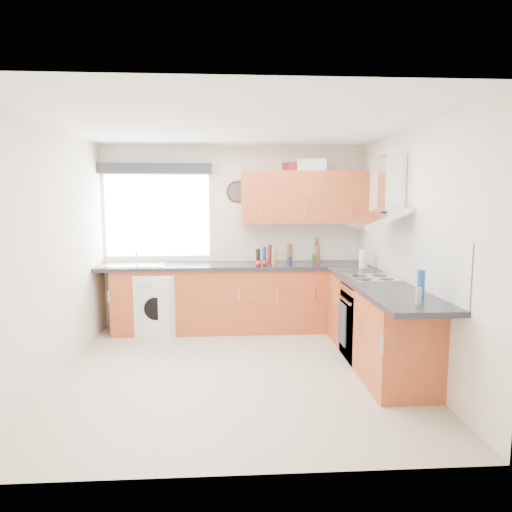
{
  "coord_description": "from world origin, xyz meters",
  "views": [
    {
      "loc": [
        -0.08,
        -4.56,
        1.79
      ],
      "look_at": [
        0.25,
        0.85,
        1.1
      ],
      "focal_mm": 32.0,
      "sensor_mm": 36.0,
      "label": 1
    }
  ],
  "objects": [
    {
      "name": "wall_left",
      "position": [
        -1.8,
        0.0,
        1.25
      ],
      "size": [
        0.02,
        3.6,
        2.5
      ],
      "primitive_type": "cube",
      "color": "silver",
      "rests_on": "ground_plane"
    },
    {
      "name": "oven",
      "position": [
        1.5,
        0.3,
        0.42
      ],
      "size": [
        0.56,
        0.58,
        0.85
      ],
      "primitive_type": "cube",
      "color": "black",
      "rests_on": "ground_plane"
    },
    {
      "name": "washing_machine",
      "position": [
        -1.0,
        1.4,
        0.4
      ],
      "size": [
        0.69,
        0.68,
        0.81
      ],
      "primitive_type": "cube",
      "rotation": [
        0.0,
        0.0,
        -0.33
      ],
      "color": "white",
      "rests_on": "ground_plane"
    },
    {
      "name": "wall_right",
      "position": [
        1.8,
        0.0,
        1.25
      ],
      "size": [
        0.02,
        3.6,
        2.5
      ],
      "primitive_type": "cube",
      "color": "silver",
      "rests_on": "ground_plane"
    },
    {
      "name": "jar_8",
      "position": [
        0.53,
        1.46,
        1.01
      ],
      "size": [
        0.07,
        0.07,
        0.2
      ],
      "primitive_type": "cylinder",
      "color": "olive",
      "rests_on": "worktop_back"
    },
    {
      "name": "wall_back",
      "position": [
        0.0,
        1.8,
        1.25
      ],
      "size": [
        3.6,
        0.02,
        2.5
      ],
      "primitive_type": "cube",
      "color": "silver",
      "rests_on": "ground_plane"
    },
    {
      "name": "window",
      "position": [
        -1.05,
        1.79,
        1.55
      ],
      "size": [
        1.4,
        0.02,
        1.1
      ],
      "primitive_type": "cube",
      "color": "white",
      "rests_on": "wall_back"
    },
    {
      "name": "base_cab_back",
      "position": [
        -0.1,
        1.51,
        0.43
      ],
      "size": [
        3.0,
        0.58,
        0.86
      ],
      "primitive_type": "cube",
      "color": "#A34421",
      "rests_on": "ground_plane"
    },
    {
      "name": "extractor_hood",
      "position": [
        1.6,
        0.3,
        1.77
      ],
      "size": [
        0.52,
        0.78,
        0.66
      ],
      "primitive_type": null,
      "color": "silver",
      "rests_on": "wall_right"
    },
    {
      "name": "window_blind",
      "position": [
        -1.05,
        1.7,
        2.18
      ],
      "size": [
        1.5,
        0.18,
        0.14
      ],
      "primitive_type": "cube",
      "color": "#27282E",
      "rests_on": "wall_back"
    },
    {
      "name": "jar_4",
      "position": [
        0.77,
        1.68,
        1.04
      ],
      "size": [
        0.06,
        0.06,
        0.25
      ],
      "primitive_type": "cylinder",
      "color": "brown",
      "rests_on": "worktop_back"
    },
    {
      "name": "jar_2",
      "position": [
        1.13,
        1.49,
        1.03
      ],
      "size": [
        0.06,
        0.06,
        0.24
      ],
      "primitive_type": "cylinder",
      "color": "brown",
      "rests_on": "worktop_back"
    },
    {
      "name": "jar_1",
      "position": [
        0.41,
        1.62,
        1.02
      ],
      "size": [
        0.05,
        0.05,
        0.22
      ],
      "primitive_type": "cylinder",
      "color": "navy",
      "rests_on": "worktop_back"
    },
    {
      "name": "ceiling",
      "position": [
        0.0,
        0.0,
        2.5
      ],
      "size": [
        3.6,
        3.6,
        0.02
      ],
      "primitive_type": "cube",
      "color": "white",
      "rests_on": "wall_back"
    },
    {
      "name": "bottle_1",
      "position": [
        1.5,
        -0.93,
        0.98
      ],
      "size": [
        0.05,
        0.05,
        0.14
      ],
      "primitive_type": "cylinder",
      "color": "#A3998B",
      "rests_on": "worktop_right"
    },
    {
      "name": "jar_5",
      "position": [
        0.47,
        1.62,
        1.0
      ],
      "size": [
        0.04,
        0.04,
        0.18
      ],
      "primitive_type": "cylinder",
      "color": "black",
      "rests_on": "worktop_back"
    },
    {
      "name": "wall_clock",
      "position": [
        0.05,
        1.78,
        1.87
      ],
      "size": [
        0.31,
        0.04,
        0.31
      ],
      "primitive_type": "cylinder",
      "rotation": [
        1.57,
        0.0,
        0.0
      ],
      "color": "#27282E",
      "rests_on": "wall_back"
    },
    {
      "name": "jar_0",
      "position": [
        1.07,
        1.48,
        0.97
      ],
      "size": [
        0.04,
        0.04,
        0.12
      ],
      "primitive_type": "cylinder",
      "color": "#22521D",
      "rests_on": "worktop_back"
    },
    {
      "name": "wall_front",
      "position": [
        0.0,
        -1.8,
        1.25
      ],
      "size": [
        3.6,
        0.02,
        2.5
      ],
      "primitive_type": "cube",
      "color": "silver",
      "rests_on": "ground_plane"
    },
    {
      "name": "hob_plate",
      "position": [
        1.5,
        0.3,
        0.92
      ],
      "size": [
        0.52,
        0.52,
        0.01
      ],
      "primitive_type": "cube",
      "color": "silver",
      "rests_on": "worktop_right"
    },
    {
      "name": "tomato_cluster",
      "position": [
        0.34,
        1.3,
        0.95
      ],
      "size": [
        0.18,
        0.18,
        0.07
      ],
      "primitive_type": null,
      "rotation": [
        0.0,
        0.0,
        -0.16
      ],
      "color": "#A91210",
      "rests_on": "worktop_back"
    },
    {
      "name": "upper_cabinets",
      "position": [
        0.95,
        1.62,
        1.8
      ],
      "size": [
        1.7,
        0.35,
        0.7
      ],
      "primitive_type": "cube",
      "color": "#A34421",
      "rests_on": "wall_back"
    },
    {
      "name": "base_cab_corner",
      "position": [
        1.5,
        1.5,
        0.43
      ],
      "size": [
        0.6,
        0.6,
        0.86
      ],
      "primitive_type": "cube",
      "color": "#A34421",
      "rests_on": "ground_plane"
    },
    {
      "name": "jar_7",
      "position": [
        0.74,
        1.38,
        0.97
      ],
      "size": [
        0.05,
        0.05,
        0.11
      ],
      "primitive_type": "cylinder",
      "color": "#191549",
      "rests_on": "worktop_back"
    },
    {
      "name": "ground_plane",
      "position": [
        0.0,
        0.0,
        0.0
      ],
      "size": [
        3.6,
        3.6,
        0.0
      ],
      "primitive_type": "plane",
      "color": "beige"
    },
    {
      "name": "jar_6",
      "position": [
        0.31,
        1.39,
        1.02
      ],
      "size": [
        0.06,
        0.06,
        0.22
      ],
      "primitive_type": "cylinder",
      "color": "black",
      "rests_on": "worktop_back"
    },
    {
      "name": "utensil_pot",
      "position": [
        1.15,
        1.7,
        0.98
      ],
      "size": [
        0.1,
        0.1,
        0.14
      ],
      "primitive_type": "cylinder",
      "rotation": [
        0.0,
        0.0,
        -0.07
      ],
      "color": "gray",
      "rests_on": "worktop_back"
    },
    {
      "name": "casserole",
      "position": [
        1.07,
        1.72,
        2.23
      ],
      "size": [
        0.44,
        0.36,
        0.16
      ],
      "primitive_type": "cube",
      "rotation": [
        0.0,
        0.0,
        -0.21
      ],
      "color": "white",
      "rests_on": "upper_cabinets"
    },
    {
      "name": "kitchen_roll",
      "position": [
        1.62,
        1.05,
        1.03
      ],
      "size": [
        0.11,
        0.11,
        0.23
      ],
      "primitive_type": "cylinder",
      "rotation": [
        0.0,
        0.0,
        0.05
      ],
      "color": "white",
      "rests_on": "worktop_right"
    },
    {
      "name": "bottle_0",
      "position": [
        1.6,
        -0.73,
        1.04
      ],
      "size": [
        0.07,
        0.07,
        0.26
      ],
      "primitive_type": "cylinder",
      "color": "navy",
      "rests_on": "worktop_right"
    },
    {
      "name": "worktop_right",
      "position": [
        1.5,
        0.0,
        0.89
      ],
      "size": [
        0.62,
        2.42,
        0.05
      ],
      "primitive_type": "cube",
      "color": "black",
      "rests_on": "base_cab_right"
    },
    {
      "name": "worktop_back",
      "position": [
        0.0,
        1.5,
        0.89
      ],
      "size": [
        3.6,
        0.62,
        0.05
      ],
      "primitive_type": "cube",
      "color": "black",
      "rests_on": "base_cab_back"
    },
    {
      "name": "jar_3",
      "position": [
        0.48,
        1.53,
        1.04
      ],
      "size": [
        0.06,
        0.06,
        0.26
      ],
      "primitive_type": "cylinder",
      "color": "#521D1D",
      "rests_on": "worktop_back"
    },
    {
      "name": "jar_9",
      "position": [
        0.54,
        1.46,
        0.99
      ],
      "size": [
        0.04,
        0.04,
        0.16
      ],
      "primitive_type": "cylinder",
      "color": "navy",
      "rests_on": "worktop_back"
    },
    {
      "name": "storage_box",
      "position": [
        0.82,
        1.72,
        2.21
      ],
      "size": [
        0.31,
        0.28,
        0.12
      ],
      "primitive_type": "cube",
      "rotation": [
        0.0,
        0.0,
        0.31
      ],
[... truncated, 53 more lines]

